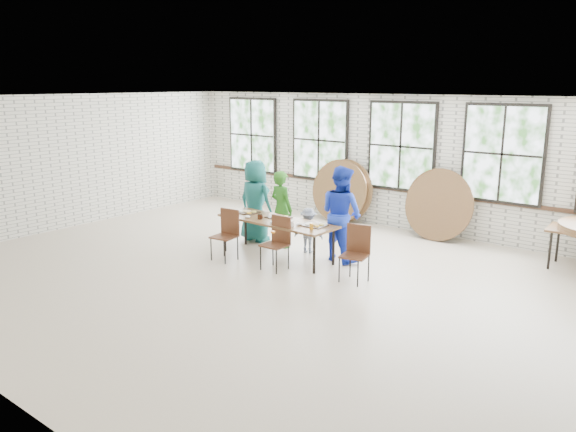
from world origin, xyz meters
name	(u,v)px	position (x,y,z in m)	size (l,w,h in m)	color
room	(401,148)	(0.00, 4.44, 1.83)	(12.00, 12.00, 12.00)	beige
dining_table	(277,223)	(-0.77, 1.04, 0.69)	(2.43, 0.89, 0.74)	brown
chair_near_left	(227,230)	(-1.47, 0.42, 0.56)	(0.46, 0.45, 0.95)	#522E1B
chair_near_right	(278,238)	(-0.37, 0.58, 0.56)	(0.42, 0.41, 0.95)	#522E1B
chair_spare	(357,248)	(1.05, 0.91, 0.56)	(0.49, 0.48, 0.95)	#522E1B
adult_teal	(255,201)	(-1.89, 1.69, 0.85)	(0.83, 0.54, 1.71)	#1C676A
adult_green	(281,209)	(-1.19, 1.69, 0.78)	(0.57, 0.37, 1.55)	#286C1D
toddler	(308,230)	(-0.52, 1.69, 0.44)	(0.57, 0.33, 0.89)	#13263E
adult_blue	(341,214)	(0.23, 1.69, 0.89)	(0.86, 0.67, 1.78)	blue
tabletop_clutter	(280,220)	(-0.67, 1.01, 0.77)	(2.08, 0.63, 0.11)	black
round_tops_leaning	(387,198)	(-0.17, 4.21, 0.74)	(3.99, 0.43, 1.50)	brown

